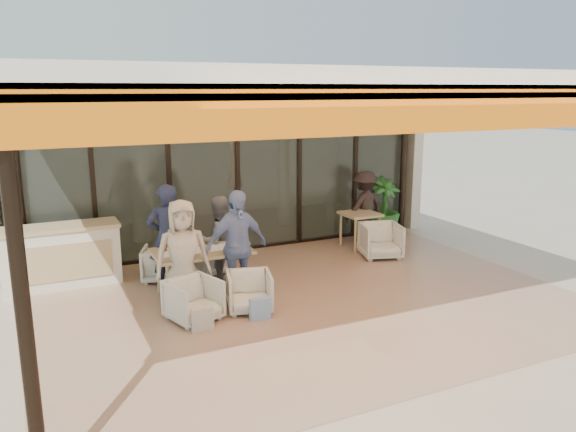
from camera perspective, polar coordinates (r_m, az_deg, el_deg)
name	(u,v)px	position (r m, az deg, el deg)	size (l,w,h in m)	color
ground	(307,301)	(8.79, 1.95, -8.58)	(70.00, 70.00, 0.00)	#C6B293
terrace_floor	(307,300)	(8.79, 1.95, -8.55)	(8.00, 6.00, 0.01)	tan
terrace_structure	(318,85)	(7.95, 3.03, 13.12)	(8.00, 6.00, 3.40)	silver
glass_storefront	(237,173)	(11.05, -5.16, 4.41)	(8.08, 0.10, 3.20)	#9EADA3
interior_block	(202,132)	(13.17, -8.73, 8.42)	(9.05, 3.62, 3.52)	silver
host_counter	(62,256)	(9.93, -22.01, -3.76)	(1.85, 0.65, 1.04)	silver
dining_table	(201,253)	(8.92, -8.80, -3.75)	(1.50, 0.90, 0.93)	tan
chair_far_left	(162,262)	(9.80, -12.66, -4.58)	(0.64, 0.60, 0.66)	silver
chair_far_right	(210,256)	(10.00, -7.96, -4.03)	(0.64, 0.60, 0.65)	silver
chair_near_left	(194,298)	(8.05, -9.58, -8.24)	(0.66, 0.61, 0.68)	silver
chair_near_right	(249,290)	(8.30, -3.95, -7.51)	(0.64, 0.59, 0.65)	silver
diner_navy	(168,238)	(9.18, -12.12, -2.18)	(0.64, 0.42, 1.75)	#1B243D
diner_grey	(218,240)	(9.43, -7.11, -2.43)	(0.72, 0.56, 1.48)	slate
diner_cream	(183,255)	(8.35, -10.65, -3.95)	(0.81, 0.53, 1.66)	beige
diner_periwinkle	(237,246)	(8.58, -5.23, -3.07)	(1.01, 0.42, 1.73)	#6E84B7
tote_bag_cream	(202,320)	(7.75, -8.70, -10.39)	(0.30, 0.10, 0.34)	silver
tote_bag_blue	(260,310)	(8.01, -2.86, -9.47)	(0.30, 0.10, 0.34)	#99BFD8
side_table	(360,218)	(11.50, 7.33, -0.19)	(0.70, 0.70, 0.74)	tan
side_chair	(381,239)	(10.96, 9.40, -2.33)	(0.73, 0.68, 0.75)	silver
standing_woman	(364,207)	(11.95, 7.75, 0.93)	(0.99, 0.57, 1.54)	black
potted_palm	(383,207)	(12.51, 9.62, 0.90)	(0.74, 0.74, 1.32)	#1E5919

